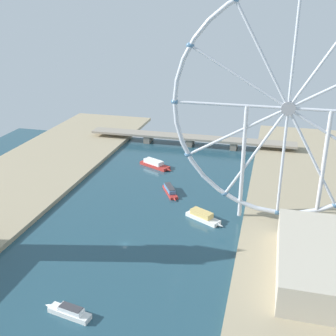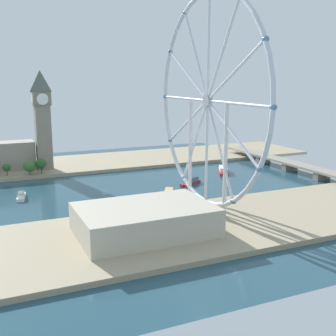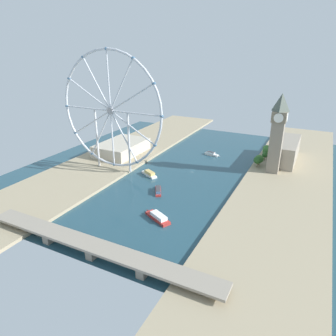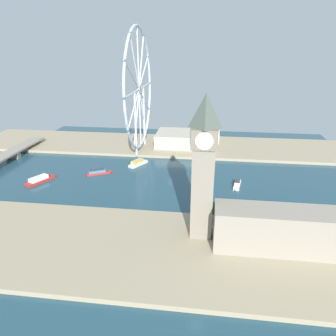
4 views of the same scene
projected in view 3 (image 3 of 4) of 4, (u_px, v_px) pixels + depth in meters
The scene contains 13 objects.
ground_plane at pixel (192, 170), 372.64m from camera, with size 385.54×385.54×0.00m, color #234756.
riverbank_left at pixel (285, 186), 327.07m from camera, with size 90.00×520.00×3.00m, color tan.
riverbank_right at pixel (119, 156), 417.09m from camera, with size 90.00×520.00×3.00m, color tan.
clock_tower at pixel (277, 133), 342.85m from camera, with size 16.55×16.55×90.83m.
parliament_block at pixel (288, 151), 390.87m from camera, with size 22.00×79.64×26.05m, color gray.
tree_row_embankment at pixel (263, 154), 394.12m from camera, with size 14.65×66.46×13.51m.
ferris_wheel at pixel (111, 111), 342.99m from camera, with size 134.64×3.20×136.59m.
riverside_hall at pixel (122, 148), 419.66m from camera, with size 48.87×73.16×15.53m, color #BCB29E.
river_bridge at pixel (95, 247), 218.64m from camera, with size 197.54×16.01×8.82m.
tour_boat_0 at pixel (212, 154), 421.39m from camera, with size 23.92×8.60×5.00m.
tour_boat_1 at pixel (158, 190), 315.45m from camera, with size 16.38×25.41×4.95m.
tour_boat_2 at pixel (149, 174), 355.66m from camera, with size 26.19×17.26×5.85m.
tour_boat_3 at pixel (158, 217), 265.84m from camera, with size 31.12×19.59×5.72m.
Camera 3 is at (-128.80, 321.52, 140.63)m, focal length 32.71 mm.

